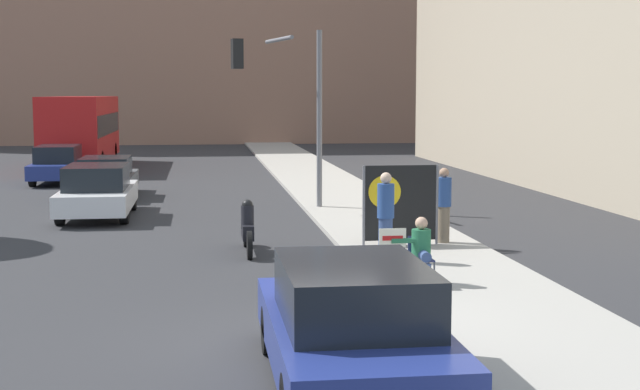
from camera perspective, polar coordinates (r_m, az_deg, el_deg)
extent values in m
plane|color=#303033|center=(12.37, -1.37, -9.67)|extent=(160.00, 160.00, 0.00)
cube|color=#A8A399|center=(27.42, 2.08, -0.61)|extent=(3.19, 90.00, 0.12)
cylinder|color=#474C56|center=(15.57, 6.00, -5.07)|extent=(0.03, 0.03, 0.42)
cylinder|color=#474C56|center=(15.66, 7.32, -5.02)|extent=(0.03, 0.03, 0.42)
cylinder|color=#474C56|center=(15.92, 5.68, -4.81)|extent=(0.03, 0.03, 0.42)
cylinder|color=#474C56|center=(16.01, 6.98, -4.76)|extent=(0.03, 0.03, 0.42)
cube|color=navy|center=(15.75, 6.51, -4.12)|extent=(0.40, 0.40, 0.02)
cube|color=navy|center=(15.89, 6.35, -3.29)|extent=(0.40, 0.02, 0.38)
cylinder|color=#334775|center=(15.57, 6.65, -3.87)|extent=(0.18, 0.42, 0.18)
cylinder|color=#334775|center=(15.44, 6.83, -5.18)|extent=(0.16, 0.16, 0.42)
cube|color=black|center=(15.41, 6.88, -5.82)|extent=(0.20, 0.28, 0.10)
cylinder|color=#236642|center=(15.73, 6.49, -3.14)|extent=(0.34, 0.34, 0.52)
sphere|color=tan|center=(15.67, 6.51, -1.80)|extent=(0.22, 0.22, 0.22)
cylinder|color=#236642|center=(15.56, 5.40, -2.93)|extent=(0.45, 0.09, 0.09)
cube|color=#EAE5C6|center=(15.51, 4.67, -2.76)|extent=(0.48, 0.02, 0.34)
cube|color=#AD1414|center=(15.50, 4.68, -2.77)|extent=(0.36, 0.01, 0.08)
cylinder|color=#334775|center=(17.86, 4.21, -2.85)|extent=(0.28, 0.28, 0.86)
cylinder|color=navy|center=(17.75, 4.23, -0.38)|extent=(0.34, 0.34, 0.68)
sphere|color=beige|center=(17.70, 4.24, 1.09)|extent=(0.23, 0.23, 0.23)
cylinder|color=#756651|center=(20.19, 7.90, -1.87)|extent=(0.28, 0.28, 0.82)
cylinder|color=navy|center=(20.10, 7.93, 0.20)|extent=(0.34, 0.34, 0.65)
sphere|color=tan|center=(20.05, 7.95, 1.42)|extent=(0.22, 0.22, 0.22)
cylinder|color=slate|center=(19.54, 2.82, -0.69)|extent=(0.06, 0.06, 1.77)
cylinder|color=slate|center=(19.91, 7.49, -0.61)|extent=(0.06, 0.06, 1.77)
cube|color=black|center=(19.70, 5.18, -0.51)|extent=(1.65, 0.02, 1.67)
cylinder|color=yellow|center=(19.58, 4.16, 0.19)|extent=(0.73, 0.01, 0.73)
cylinder|color=slate|center=(26.24, -0.04, 4.87)|extent=(0.16, 0.16, 5.17)
cylinder|color=slate|center=(25.89, -2.65, 9.91)|extent=(0.62, 2.43, 0.11)
cube|color=black|center=(25.53, -5.33, 8.99)|extent=(0.36, 0.36, 0.84)
sphere|color=green|center=(25.52, -5.32, 8.36)|extent=(0.18, 0.18, 0.18)
cube|color=navy|center=(10.65, 1.98, -9.23)|extent=(1.90, 4.63, 0.57)
cube|color=black|center=(10.32, 2.17, -6.20)|extent=(1.63, 2.41, 0.66)
cylinder|color=black|center=(11.99, -3.18, -8.62)|extent=(0.22, 0.64, 0.64)
cylinder|color=black|center=(12.23, 4.76, -8.33)|extent=(0.22, 0.64, 0.64)
cube|color=white|center=(25.70, -14.02, -0.17)|extent=(1.89, 4.60, 0.56)
cube|color=black|center=(25.46, -14.11, 1.13)|extent=(1.62, 2.39, 0.65)
cylinder|color=black|center=(27.24, -15.42, -0.34)|extent=(0.22, 0.64, 0.64)
cylinder|color=black|center=(27.06, -11.93, -0.28)|extent=(0.22, 0.64, 0.64)
cylinder|color=black|center=(24.44, -16.32, -1.12)|extent=(0.22, 0.64, 0.64)
cylinder|color=black|center=(24.24, -12.42, -1.07)|extent=(0.22, 0.64, 0.64)
cube|color=#565B60|center=(30.70, -13.48, 0.83)|extent=(1.81, 4.41, 0.49)
cube|color=black|center=(30.48, -13.54, 1.82)|extent=(1.55, 2.29, 0.60)
cylinder|color=black|center=(32.16, -14.64, 0.70)|extent=(0.22, 0.64, 0.64)
cylinder|color=black|center=(32.01, -11.82, 0.74)|extent=(0.22, 0.64, 0.64)
cylinder|color=black|center=(29.47, -15.27, 0.17)|extent=(0.22, 0.64, 0.64)
cylinder|color=black|center=(29.30, -12.20, 0.22)|extent=(0.22, 0.64, 0.64)
cube|color=navy|center=(36.23, -16.35, 1.63)|extent=(1.76, 4.61, 0.54)
cube|color=black|center=(36.00, -16.42, 2.54)|extent=(1.51, 2.40, 0.64)
cylinder|color=black|center=(37.77, -17.17, 1.45)|extent=(0.22, 0.64, 0.64)
cylinder|color=black|center=(37.55, -14.86, 1.49)|extent=(0.22, 0.64, 0.64)
cylinder|color=black|center=(34.97, -17.93, 1.04)|extent=(0.22, 0.64, 0.64)
cylinder|color=black|center=(34.73, -15.44, 1.09)|extent=(0.22, 0.64, 0.64)
cube|color=red|center=(42.82, -15.02, 4.17)|extent=(2.51, 10.02, 2.89)
cube|color=black|center=(42.81, -15.03, 4.41)|extent=(2.53, 9.51, 0.93)
cylinder|color=black|center=(46.11, -15.85, 2.60)|extent=(0.30, 1.04, 1.04)
cylinder|color=black|center=(45.85, -13.11, 2.66)|extent=(0.30, 1.04, 1.04)
cylinder|color=black|center=(39.99, -17.10, 2.00)|extent=(0.30, 1.04, 1.04)
cylinder|color=black|center=(39.69, -13.95, 2.07)|extent=(0.30, 1.04, 1.04)
cube|color=black|center=(19.43, -4.66, -2.31)|extent=(0.24, 0.95, 0.32)
cylinder|color=black|center=(19.33, -4.66, -1.41)|extent=(0.28, 0.28, 0.50)
sphere|color=black|center=(19.30, -4.67, -0.64)|extent=(0.24, 0.24, 0.24)
cylinder|color=black|center=(20.24, -4.78, -2.47)|extent=(0.10, 0.60, 0.60)
cylinder|color=black|center=(18.68, -4.53, -3.22)|extent=(0.10, 0.60, 0.60)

